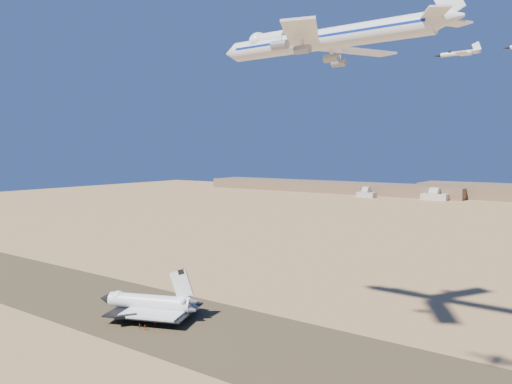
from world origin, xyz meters
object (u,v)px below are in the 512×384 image
Objects in this scene: carrier_747 at (317,40)px; shuttle at (149,304)px; crew_b at (155,323)px; crew_c at (145,327)px; chase_jet_d at (459,53)px; crew_a at (140,326)px.

shuttle is at bearing -169.95° from carrier_747.
shuttle is 10.24m from crew_b.
crew_c is 139.56m from chase_jet_d.
crew_b is at bearing -163.59° from carrier_747.
shuttle reaches higher than crew_a.
shuttle is at bearing -141.64° from chase_jet_d.
shuttle reaches higher than crew_b.
chase_jet_d reaches higher than crew_b.
crew_c reaches higher than crew_b.
crew_b is 0.11× the size of chase_jet_d.
crew_c is (-52.34, -18.93, -88.90)m from carrier_747.
crew_a is at bearing 44.89° from crew_c.
crew_b is 137.38m from chase_jet_d.
carrier_747 is 41.56× the size of crew_b.
carrier_747 is at bearing -113.16° from chase_jet_d.
crew_b is (8.09, -4.86, -3.99)m from shuttle.
crew_a is at bearing 140.89° from crew_b.
carrier_747 is 58.93m from chase_jet_d.
carrier_747 reaches higher than crew_a.
crew_b is (-52.62, -14.22, -88.96)m from carrier_747.
crew_c is 0.12× the size of chase_jet_d.
chase_jet_d is at bearing -56.87° from crew_a.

